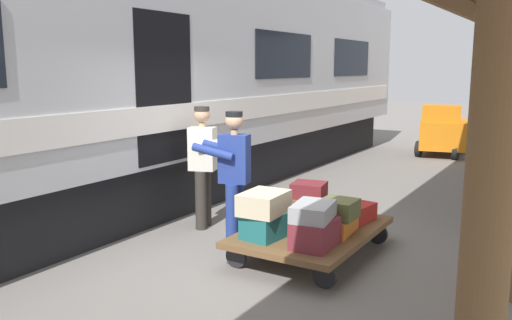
% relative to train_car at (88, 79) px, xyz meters
% --- Properties ---
extents(ground_plane, '(60.00, 60.00, 0.00)m').
position_rel_train_car_xyz_m(ground_plane, '(-3.36, 0.00, -2.06)').
color(ground_plane, slate).
extents(train_car, '(3.02, 19.20, 4.00)m').
position_rel_train_car_xyz_m(train_car, '(0.00, 0.00, 0.00)').
color(train_car, '#B7BABF').
rests_on(train_car, ground_plane).
extents(luggage_cart, '(1.35, 2.04, 0.33)m').
position_rel_train_car_xyz_m(luggage_cart, '(-3.65, -0.10, -1.78)').
color(luggage_cart, brown).
rests_on(luggage_cart, ground_plane).
extents(suitcase_red_plastic, '(0.45, 0.60, 0.21)m').
position_rel_train_car_xyz_m(suitcase_red_plastic, '(-3.96, -0.66, -1.63)').
color(suitcase_red_plastic, '#AD231E').
rests_on(suitcase_red_plastic, luggage_cart).
extents(suitcase_burgundy_valise, '(0.41, 0.57, 0.29)m').
position_rel_train_car_xyz_m(suitcase_burgundy_valise, '(-3.96, 0.47, -1.59)').
color(suitcase_burgundy_valise, maroon).
rests_on(suitcase_burgundy_valise, luggage_cart).
extents(suitcase_orange_carryall, '(0.42, 0.61, 0.19)m').
position_rel_train_car_xyz_m(suitcase_orange_carryall, '(-3.96, -0.10, -1.64)').
color(suitcase_orange_carryall, '#CC6B23').
rests_on(suitcase_orange_carryall, luggage_cart).
extents(suitcase_teal_softside, '(0.43, 0.57, 0.28)m').
position_rel_train_car_xyz_m(suitcase_teal_softside, '(-3.35, 0.47, -1.59)').
color(suitcase_teal_softside, '#1E666B').
rests_on(suitcase_teal_softside, luggage_cart).
extents(suitcase_brown_leather, '(0.48, 0.56, 0.22)m').
position_rel_train_car_xyz_m(suitcase_brown_leather, '(-3.35, -0.66, -1.62)').
color(suitcase_brown_leather, brown).
rests_on(suitcase_brown_leather, luggage_cart).
extents(suitcase_slate_roller, '(0.56, 0.62, 0.19)m').
position_rel_train_car_xyz_m(suitcase_slate_roller, '(-3.35, -0.10, -1.64)').
color(suitcase_slate_roller, '#4C515B').
rests_on(suitcase_slate_roller, luggage_cart).
extents(suitcase_olive_duffel, '(0.40, 0.39, 0.22)m').
position_rel_train_car_xyz_m(suitcase_olive_duffel, '(-4.00, -0.09, -1.44)').
color(suitcase_olive_duffel, brown).
rests_on(suitcase_olive_duffel, suitcase_orange_carryall).
extents(suitcase_maroon_trunk, '(0.48, 0.46, 0.20)m').
position_rel_train_car_xyz_m(suitcase_maroon_trunk, '(-3.33, -0.67, -1.42)').
color(suitcase_maroon_trunk, maroon).
rests_on(suitcase_maroon_trunk, suitcase_brown_leather).
extents(suitcase_gray_aluminum, '(0.48, 0.61, 0.18)m').
position_rel_train_car_xyz_m(suitcase_gray_aluminum, '(-3.93, 0.45, -1.35)').
color(suitcase_gray_aluminum, '#9EA0A5').
rests_on(suitcase_gray_aluminum, suitcase_burgundy_valise).
extents(suitcase_cream_canvas, '(0.46, 0.58, 0.24)m').
position_rel_train_car_xyz_m(suitcase_cream_canvas, '(-3.33, 0.48, -1.33)').
color(suitcase_cream_canvas, beige).
rests_on(suitcase_cream_canvas, suitcase_teal_softside).
extents(porter_in_overalls, '(0.72, 0.54, 1.70)m').
position_rel_train_car_xyz_m(porter_in_overalls, '(-2.67, 0.13, -1.14)').
color(porter_in_overalls, navy).
rests_on(porter_in_overalls, ground_plane).
extents(porter_by_door, '(0.73, 0.57, 1.70)m').
position_rel_train_car_xyz_m(porter_by_door, '(-1.88, -0.33, -1.14)').
color(porter_by_door, '#332D28').
rests_on(porter_by_door, ground_plane).
extents(baggage_tug, '(1.42, 1.89, 1.30)m').
position_rel_train_car_xyz_m(baggage_tug, '(-3.31, -8.52, -1.43)').
color(baggage_tug, orange).
rests_on(baggage_tug, ground_plane).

